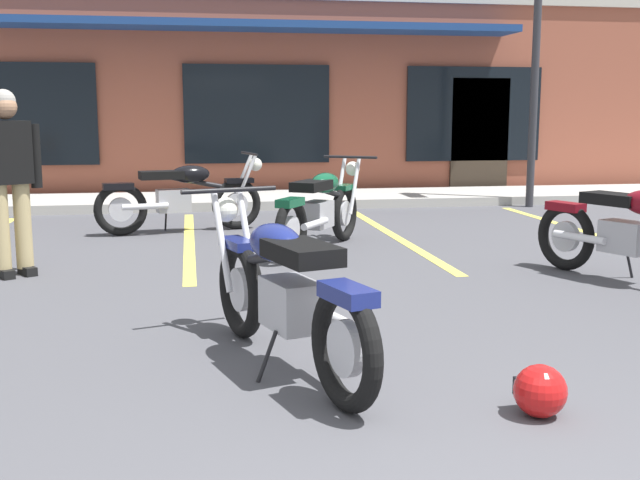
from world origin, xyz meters
TOP-DOWN VIEW (x-y plane):
  - ground_plane at (0.00, 3.53)m, footprint 80.00×80.00m
  - sidewalk_kerb at (0.00, 10.85)m, footprint 22.00×1.80m
  - brick_storefront_building at (0.00, 14.57)m, footprint 14.90×6.09m
  - painted_stall_lines at (-0.00, 7.25)m, footprint 7.45×4.80m
  - motorcycle_foreground_classic at (-0.68, 2.62)m, footprint 0.97×2.05m
  - motorcycle_black_cruiser at (-1.30, 7.97)m, footprint 2.09×0.84m
  - motorcycle_blue_standard at (0.18, 6.43)m, footprint 1.38×1.85m
  - motorcycle_green_cafe_racer at (2.56, 4.31)m, footprint 1.11×1.99m
  - person_in_shorts_foreground at (-2.79, 5.58)m, footprint 0.56×0.41m
  - helmet_on_pavement at (0.46, 1.67)m, footprint 0.26×0.26m
  - parking_lot_lamp_post at (4.10, 9.64)m, footprint 0.24×0.76m

SIDE VIEW (x-z plane):
  - ground_plane at x=0.00m, z-range 0.00..0.00m
  - painted_stall_lines at x=0.00m, z-range 0.00..0.01m
  - sidewalk_kerb at x=0.00m, z-range 0.00..0.14m
  - helmet_on_pavement at x=0.46m, z-range 0.00..0.26m
  - motorcycle_foreground_classic at x=-0.68m, z-range -0.03..0.95m
  - motorcycle_black_cruiser at x=-1.30m, z-range -0.03..0.95m
  - motorcycle_blue_standard at x=0.18m, z-range -0.03..0.95m
  - motorcycle_green_cafe_racer at x=2.56m, z-range -0.03..0.95m
  - person_in_shorts_foreground at x=-2.79m, z-range 0.11..1.79m
  - brick_storefront_building at x=0.00m, z-range 0.00..3.70m
  - parking_lot_lamp_post at x=4.10m, z-range 0.73..5.55m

